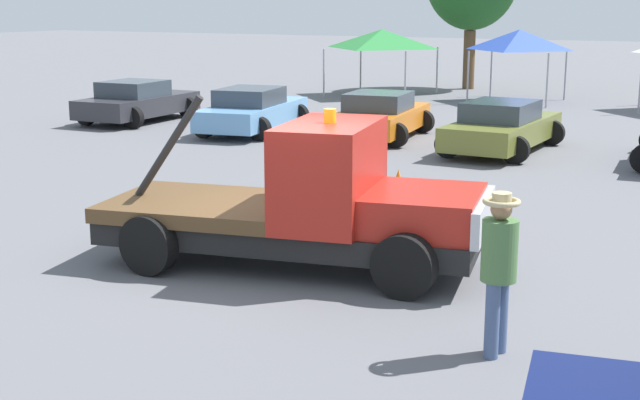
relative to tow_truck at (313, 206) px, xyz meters
The scene contains 10 objects.
ground_plane 0.99m from the tow_truck, 169.13° to the right, with size 160.00×160.00×0.00m, color slate.
tow_truck is the anchor object (origin of this frame).
person_near_truck 3.96m from the tow_truck, 31.05° to the right, with size 0.41×0.41×1.86m.
parked_car_charcoal 17.34m from the tow_truck, 137.16° to the left, with size 2.64×4.48×1.34m.
parked_car_skyblue 14.10m from the tow_truck, 125.23° to the left, with size 2.91×5.06×1.34m.
parked_car_orange 12.75m from the tow_truck, 109.16° to the left, with size 2.77×4.53×1.34m.
parked_car_olive 11.46m from the tow_truck, 92.23° to the left, with size 2.53×4.85×1.34m.
canopy_tent_green 24.65m from the tow_truck, 111.18° to the left, with size 3.64×3.64×2.72m.
canopy_tent_blue 23.50m from the tow_truck, 97.96° to the left, with size 3.10×3.10×2.78m.
traffic_cone 5.22m from the tow_truck, 98.34° to the left, with size 0.40×0.40×0.55m.
Camera 1 is at (6.29, -11.17, 3.87)m, focal length 50.00 mm.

